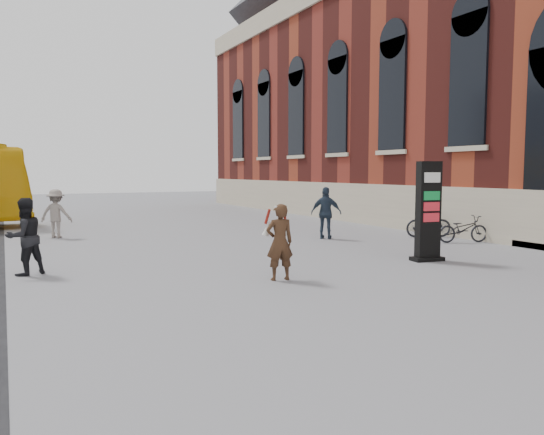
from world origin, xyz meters
name	(u,v)px	position (x,y,z in m)	size (l,w,h in m)	color
ground	(278,287)	(0.00, 0.00, 0.00)	(100.00, 100.00, 0.00)	#9E9EA3
station	(536,36)	(15.48, 6.00, 8.09)	(12.15, 44.50, 19.15)	maroon
info_pylon	(428,211)	(4.98, 1.02, 1.31)	(0.90, 0.55, 2.62)	black
woman	(279,241)	(0.33, 0.58, 0.85)	(0.70, 0.65, 1.67)	#3F2416
pedestrian_a	(25,237)	(-4.58, 3.69, 0.88)	(0.86, 0.67, 1.76)	black
pedestrian_b	(56,214)	(-3.32, 10.70, 0.86)	(1.12, 0.64, 1.73)	gray
pedestrian_c	(326,213)	(5.08, 6.12, 0.91)	(1.07, 0.44, 1.82)	#29384A
bike_6	(463,229)	(8.60, 3.22, 0.45)	(0.60, 1.72, 0.90)	black
bike_7	(429,223)	(8.60, 4.81, 0.50)	(0.47, 1.67, 1.00)	black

